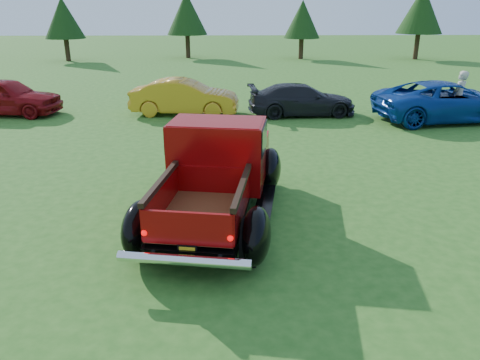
# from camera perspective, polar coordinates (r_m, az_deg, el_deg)

# --- Properties ---
(ground) EXTENTS (120.00, 120.00, 0.00)m
(ground) POSITION_cam_1_polar(r_m,az_deg,el_deg) (9.04, -2.59, -6.31)
(ground) COLOR #285B1A
(ground) RESTS_ON ground
(tree_west) EXTENTS (2.94, 2.94, 4.60)m
(tree_west) POSITION_cam_1_polar(r_m,az_deg,el_deg) (39.03, -20.74, 17.98)
(tree_west) COLOR #332114
(tree_west) RESTS_ON ground
(tree_mid_left) EXTENTS (3.20, 3.20, 5.00)m
(tree_mid_left) POSITION_cam_1_polar(r_m,az_deg,el_deg) (39.19, -6.52, 19.51)
(tree_mid_left) COLOR #332114
(tree_mid_left) RESTS_ON ground
(tree_mid_right) EXTENTS (2.82, 2.82, 4.40)m
(tree_mid_right) POSITION_cam_1_polar(r_m,az_deg,el_deg) (38.51, 7.61, 18.83)
(tree_mid_right) COLOR #332114
(tree_mid_right) RESTS_ON ground
(tree_east) EXTENTS (3.46, 3.46, 5.40)m
(tree_east) POSITION_cam_1_polar(r_m,az_deg,el_deg) (40.37, 21.22, 18.75)
(tree_east) COLOR #332114
(tree_east) RESTS_ON ground
(pickup_truck) EXTENTS (3.12, 5.47, 1.94)m
(pickup_truck) POSITION_cam_1_polar(r_m,az_deg,el_deg) (9.60, -2.69, 1.30)
(pickup_truck) COLOR black
(pickup_truck) RESTS_ON ground
(show_car_red) EXTENTS (4.40, 2.23, 1.44)m
(show_car_red) POSITION_cam_1_polar(r_m,az_deg,el_deg) (20.67, -26.69, 9.10)
(show_car_red) COLOR maroon
(show_car_red) RESTS_ON ground
(show_car_yellow) EXTENTS (4.28, 1.83, 1.37)m
(show_car_yellow) POSITION_cam_1_polar(r_m,az_deg,el_deg) (18.68, -6.77, 10.01)
(show_car_yellow) COLOR orange
(show_car_yellow) RESTS_ON ground
(show_car_grey) EXTENTS (4.27, 1.97, 1.21)m
(show_car_grey) POSITION_cam_1_polar(r_m,az_deg,el_deg) (18.64, 7.53, 9.69)
(show_car_grey) COLOR black
(show_car_grey) RESTS_ON ground
(show_car_blue) EXTENTS (5.53, 3.10, 1.46)m
(show_car_blue) POSITION_cam_1_polar(r_m,az_deg,el_deg) (19.09, 23.86, 8.77)
(show_car_blue) COLOR navy
(show_car_blue) RESTS_ON ground
(spectator) EXTENTS (0.81, 0.78, 1.86)m
(spectator) POSITION_cam_1_polar(r_m,az_deg,el_deg) (19.08, 25.12, 9.19)
(spectator) COLOR #B9B4A0
(spectator) RESTS_ON ground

